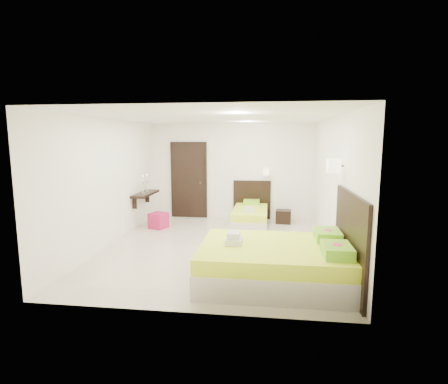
# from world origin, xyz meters

# --- Properties ---
(floor) EXTENTS (5.50, 5.50, 0.00)m
(floor) POSITION_xyz_m (0.00, 0.00, 0.00)
(floor) COLOR beige
(floor) RESTS_ON ground
(bed_single) EXTENTS (1.03, 1.71, 1.41)m
(bed_single) POSITION_xyz_m (0.57, 1.97, 0.26)
(bed_single) COLOR beige
(bed_single) RESTS_ON ground
(bed_double) EXTENTS (2.26, 1.92, 1.87)m
(bed_double) POSITION_xyz_m (1.20, -1.62, 0.33)
(bed_double) COLOR beige
(bed_double) RESTS_ON ground
(nightstand) EXTENTS (0.42, 0.38, 0.35)m
(nightstand) POSITION_xyz_m (1.42, 2.30, 0.17)
(nightstand) COLOR black
(nightstand) RESTS_ON ground
(ottoman) EXTENTS (0.49, 0.49, 0.38)m
(ottoman) POSITION_xyz_m (-1.68, 1.37, 0.19)
(ottoman) COLOR #A41546
(ottoman) RESTS_ON ground
(door) EXTENTS (1.02, 0.15, 2.14)m
(door) POSITION_xyz_m (-1.20, 2.70, 1.05)
(door) COLOR black
(door) RESTS_ON ground
(console_shelf) EXTENTS (0.35, 1.20, 0.78)m
(console_shelf) POSITION_xyz_m (-2.08, 1.60, 0.82)
(console_shelf) COLOR black
(console_shelf) RESTS_ON ground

